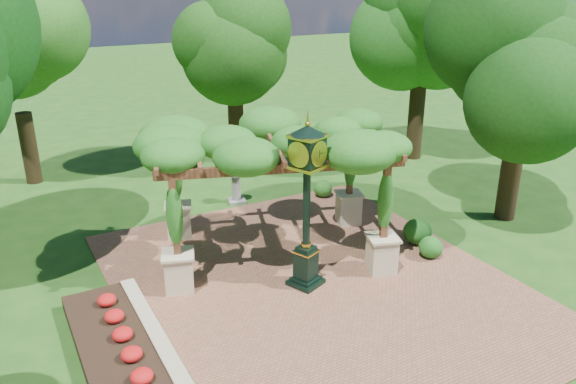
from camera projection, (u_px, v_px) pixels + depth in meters
ground at (334, 301)px, 14.59m from camera, size 120.00×120.00×0.00m
brick_plaza at (314, 283)px, 15.40m from camera, size 10.00×12.00×0.04m
border_wall at (155, 336)px, 12.86m from camera, size 0.35×5.00×0.40m
flower_bed at (115, 348)px, 12.46m from camera, size 1.50×5.00×0.36m
pedestal_clock at (307, 192)px, 14.37m from camera, size 1.17×1.17×4.55m
pergola at (273, 147)px, 15.91m from camera, size 7.50×5.94×4.12m
sundial at (236, 190)px, 20.77m from camera, size 0.73×0.73×1.14m
shrub_front at (431, 247)px, 16.69m from camera, size 0.94×0.94×0.65m
shrub_mid at (417, 231)px, 17.53m from camera, size 0.95×0.95×0.80m
shrub_back at (323, 188)px, 21.29m from camera, size 0.92×0.92×0.64m
tree_west_far at (13, 55)px, 21.16m from camera, size 3.64×3.64×7.46m
tree_north at (234, 52)px, 23.90m from camera, size 3.92×3.92×7.09m
tree_east_far at (424, 19)px, 23.88m from camera, size 4.81×4.81×8.98m
tree_east_near at (527, 61)px, 17.72m from camera, size 4.86×4.86×7.82m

